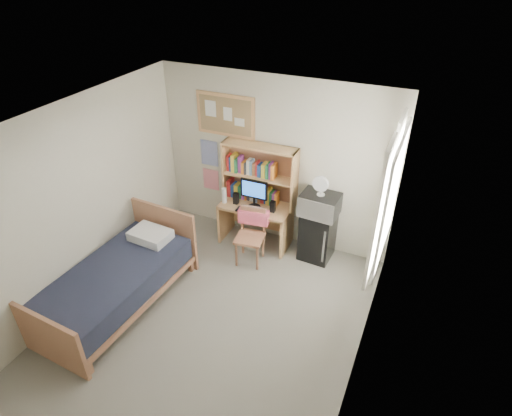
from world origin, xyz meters
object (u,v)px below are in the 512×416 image
at_px(bulletin_board, 226,115).
at_px(speaker_left, 236,198).
at_px(desk_chair, 250,238).
at_px(monitor, 254,195).
at_px(mini_fridge, 317,235).
at_px(desk_fan, 322,186).
at_px(microwave, 320,204).
at_px(desk, 256,224).
at_px(bed, 117,287).
at_px(speaker_right, 273,207).

bearing_deg(bulletin_board, speaker_left, -48.42).
xyz_separation_m(desk_chair, monitor, (-0.12, 0.42, 0.46)).
relative_size(mini_fridge, monitor, 1.75).
relative_size(speaker_left, desk_fan, 0.64).
relative_size(desk_chair, microwave, 1.62).
xyz_separation_m(desk_chair, microwave, (0.86, 0.50, 0.50)).
height_order(bulletin_board, desk, bulletin_board).
bearing_deg(desk_fan, bed, -132.74).
bearing_deg(desk, bed, -119.68).
relative_size(desk_chair, mini_fridge, 1.11).
relative_size(desk, mini_fridge, 1.39).
bearing_deg(bed, desk, 64.73).
height_order(bulletin_board, desk_fan, bulletin_board).
relative_size(speaker_right, desk_fan, 0.63).
distance_m(bulletin_board, desk_fan, 1.76).
distance_m(speaker_right, microwave, 0.71).
distance_m(bed, monitor, 2.30).
bearing_deg(bulletin_board, desk, -25.03).
bearing_deg(desk, desk_chair, -76.80).
bearing_deg(desk_chair, desk_fan, 22.51).
xyz_separation_m(monitor, desk_fan, (0.98, 0.08, 0.33)).
bearing_deg(mini_fridge, microwave, -90.00).
relative_size(mini_fridge, speaker_right, 4.39).
xyz_separation_m(bed, microwave, (2.08, 2.01, 0.65)).
distance_m(mini_fridge, bed, 2.91).
xyz_separation_m(desk_chair, bed, (-1.21, -1.50, -0.15)).
height_order(bed, desk_fan, desk_fan).
relative_size(bed, speaker_left, 11.47).
bearing_deg(monitor, speaker_left, -180.00).
xyz_separation_m(monitor, speaker_left, (-0.30, -0.00, -0.13)).
distance_m(desk, bed, 2.27).
relative_size(bulletin_board, microwave, 1.76).
bearing_deg(microwave, bulletin_board, 173.86).
height_order(bulletin_board, speaker_right, bulletin_board).
bearing_deg(desk_fan, monitor, -172.09).
bearing_deg(bed, monitor, 63.96).
relative_size(speaker_right, microwave, 0.33).
bearing_deg(desk_chair, bulletin_board, 125.80).
xyz_separation_m(bulletin_board, desk_fan, (1.59, -0.26, -0.69)).
bearing_deg(desk, monitor, -90.00).
height_order(speaker_left, speaker_right, speaker_left).
relative_size(desk_chair, speaker_right, 4.87).
relative_size(mini_fridge, desk_fan, 2.79).
height_order(monitor, microwave, monitor).
bearing_deg(speaker_left, microwave, 2.90).
xyz_separation_m(desk, mini_fridge, (0.99, 0.04, 0.05)).
xyz_separation_m(mini_fridge, bed, (-2.08, -2.03, -0.11)).
bearing_deg(bulletin_board, speaker_right, -20.48).
height_order(desk, speaker_right, speaker_right).
height_order(bed, monitor, monitor).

